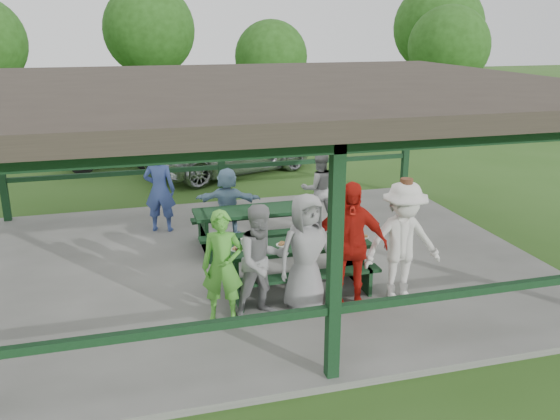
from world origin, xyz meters
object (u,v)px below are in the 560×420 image
object	(u,v)px
contestant_white_fedora	(403,242)
spectator_blue	(160,190)
contestant_green	(223,266)
contestant_grey_left	(262,261)
contestant_red	(349,245)
picnic_table_near	(295,260)
pickup_truck	(232,148)
spectator_grey	(319,189)
contestant_grey_mid	(306,253)
farm_trailer	(112,145)
spectator_lblue	(228,202)
picnic_table_far	(256,223)

from	to	relation	value
contestant_white_fedora	spectator_blue	size ratio (longest dim) A/B	1.11
contestant_green	contestant_grey_left	distance (m)	0.57
contestant_green	contestant_red	distance (m)	1.91
picnic_table_near	pickup_truck	size ratio (longest dim) A/B	0.47
contestant_grey_left	spectator_grey	distance (m)	4.29
spectator_blue	spectator_grey	size ratio (longest dim) A/B	1.10
picnic_table_near	contestant_red	world-z (taller)	contestant_red
contestant_grey_mid	spectator_blue	size ratio (longest dim) A/B	1.03
picnic_table_near	spectator_grey	world-z (taller)	spectator_grey
contestant_white_fedora	farm_trailer	bearing A→B (deg)	113.73
spectator_lblue	picnic_table_far	bearing A→B (deg)	136.75
contestant_grey_left	pickup_truck	world-z (taller)	contestant_grey_left
contestant_green	contestant_red	xyz separation A→B (m)	(1.90, -0.08, 0.16)
spectator_lblue	pickup_truck	size ratio (longest dim) A/B	0.28
contestant_grey_left	spectator_blue	bearing A→B (deg)	92.53
spectator_blue	pickup_truck	size ratio (longest dim) A/B	0.34
picnic_table_near	farm_trailer	bearing A→B (deg)	105.57
picnic_table_far	contestant_white_fedora	size ratio (longest dim) A/B	1.20
contestant_red	contestant_green	bearing A→B (deg)	-165.94
contestant_green	contestant_white_fedora	distance (m)	2.78
contestant_grey_left	farm_trailer	world-z (taller)	contestant_grey_left
picnic_table_far	contestant_green	distance (m)	3.02
spectator_lblue	pickup_truck	bearing A→B (deg)	-85.01
contestant_white_fedora	pickup_truck	bearing A→B (deg)	97.65
contestant_white_fedora	contestant_green	bearing A→B (deg)	-179.84
farm_trailer	spectator_lblue	bearing A→B (deg)	-76.84
spectator_lblue	contestant_red	bearing A→B (deg)	125.10
contestant_grey_mid	spectator_lblue	distance (m)	3.53
contestant_green	spectator_blue	size ratio (longest dim) A/B	0.94
spectator_blue	spectator_lblue	bearing A→B (deg)	167.95
spectator_grey	contestant_grey_mid	bearing A→B (deg)	71.20
contestant_red	farm_trailer	bearing A→B (deg)	123.77
spectator_lblue	spectator_blue	xyz separation A→B (m)	(-1.28, 0.70, 0.17)
contestant_grey_mid	pickup_truck	world-z (taller)	contestant_grey_mid
pickup_truck	farm_trailer	xyz separation A→B (m)	(-3.44, 1.62, -0.03)
contestant_red	farm_trailer	distance (m)	11.54
contestant_white_fedora	spectator_lblue	size ratio (longest dim) A/B	1.37
picnic_table_far	contestant_grey_mid	size ratio (longest dim) A/B	1.30
picnic_table_far	farm_trailer	world-z (taller)	farm_trailer
picnic_table_near	farm_trailer	xyz separation A→B (m)	(-2.83, 10.16, 0.11)
contestant_green	spectator_blue	world-z (taller)	spectator_blue
picnic_table_far	farm_trailer	distance (m)	8.57
contestant_red	farm_trailer	xyz separation A→B (m)	(-3.41, 11.02, -0.40)
spectator_blue	contestant_grey_mid	bearing A→B (deg)	130.04
spectator_blue	picnic_table_near	bearing A→B (deg)	135.56
contestant_green	spectator_lblue	bearing A→B (deg)	91.75
picnic_table_far	farm_trailer	bearing A→B (deg)	107.89
picnic_table_near	farm_trailer	distance (m)	10.55
spectator_grey	farm_trailer	xyz separation A→B (m)	(-4.22, 7.28, -0.22)
contestant_grey_left	contestant_red	bearing A→B (deg)	-13.68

